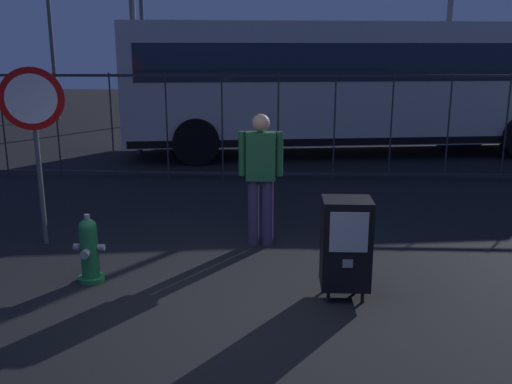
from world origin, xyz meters
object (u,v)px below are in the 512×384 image
(fire_hydrant, at_px, (89,250))
(bus_near, at_px, (352,80))
(newspaper_box_primary, at_px, (346,243))
(stop_sign, at_px, (34,119))
(pedestrian, at_px, (261,172))

(fire_hydrant, relative_size, bus_near, 0.07)
(newspaper_box_primary, distance_m, stop_sign, 4.07)
(fire_hydrant, relative_size, stop_sign, 0.33)
(newspaper_box_primary, bearing_deg, fire_hydrant, 173.74)
(stop_sign, bearing_deg, pedestrian, 1.88)
(bus_near, bearing_deg, newspaper_box_primary, -104.77)
(fire_hydrant, xyz_separation_m, bus_near, (3.72, 8.03, 1.36))
(newspaper_box_primary, height_order, bus_near, bus_near)
(fire_hydrant, bearing_deg, stop_sign, 130.22)
(newspaper_box_primary, height_order, stop_sign, stop_sign)
(fire_hydrant, relative_size, pedestrian, 0.45)
(pedestrian, bearing_deg, stop_sign, -178.12)
(fire_hydrant, distance_m, pedestrian, 2.26)
(stop_sign, xyz_separation_m, pedestrian, (2.76, 0.09, -0.65))
(pedestrian, xyz_separation_m, bus_near, (1.92, 6.79, 0.76))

